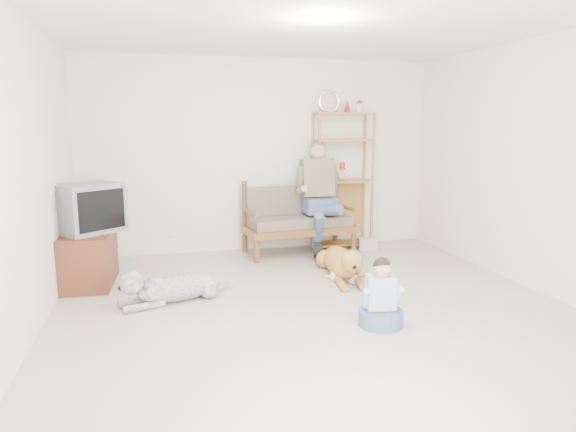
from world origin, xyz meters
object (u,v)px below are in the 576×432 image
object	(u,v)px
loveseat	(298,218)
tv_stand	(89,258)
etagere	(342,179)
golden_retriever	(343,263)

from	to	relation	value
loveseat	tv_stand	bearing A→B (deg)	-167.28
etagere	golden_retriever	size ratio (longest dim) A/B	1.57
loveseat	etagere	size ratio (longest dim) A/B	0.69
tv_stand	etagere	bearing A→B (deg)	20.04
etagere	golden_retriever	xyz separation A→B (m)	(-0.53, -1.47, -0.82)
etagere	tv_stand	xyz separation A→B (m)	(-3.39, -1.01, -0.70)
loveseat	tv_stand	size ratio (longest dim) A/B	1.68
etagere	golden_retriever	distance (m)	1.77
loveseat	etagere	bearing A→B (deg)	7.13
etagere	golden_retriever	world-z (taller)	etagere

